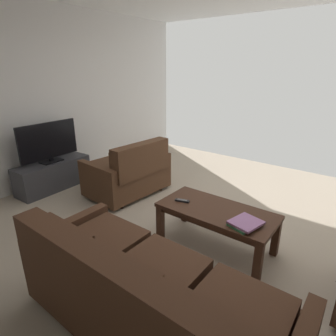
{
  "coord_description": "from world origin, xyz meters",
  "views": [
    {
      "loc": [
        -1.43,
        2.6,
        1.85
      ],
      "look_at": [
        0.18,
        0.52,
        0.9
      ],
      "focal_mm": 29.9,
      "sensor_mm": 36.0,
      "label": 1
    }
  ],
  "objects": [
    {
      "name": "coffee_table",
      "position": [
        -0.24,
        0.24,
        0.38
      ],
      "size": [
        1.21,
        0.58,
        0.45
      ],
      "color": "#3D2316",
      "rests_on": "ground"
    },
    {
      "name": "loveseat_near",
      "position": [
        1.44,
        -0.15,
        0.36
      ],
      "size": [
        0.87,
        1.2,
        0.85
      ],
      "color": "black",
      "rests_on": "ground"
    },
    {
      "name": "ground_plane",
      "position": [
        0.0,
        0.0,
        -0.0
      ],
      "size": [
        5.81,
        5.71,
        0.01
      ],
      "primitive_type": "cube",
      "color": "tan"
    },
    {
      "name": "flat_tv",
      "position": [
        2.56,
        0.44,
        0.77
      ],
      "size": [
        0.21,
        0.96,
        0.62
      ],
      "color": "black",
      "rests_on": "tv_stand"
    },
    {
      "name": "book_stack",
      "position": [
        -0.61,
        0.37,
        0.48
      ],
      "size": [
        0.3,
        0.32,
        0.05
      ],
      "color": "#337F51",
      "rests_on": "coffee_table"
    },
    {
      "name": "wall_right",
      "position": [
        2.9,
        0.0,
        1.39
      ],
      "size": [
        0.12,
        5.71,
        2.77
      ],
      "primitive_type": "cube",
      "color": "silver",
      "rests_on": "ground"
    },
    {
      "name": "sofa_main",
      "position": [
        -0.38,
        1.52,
        0.36
      ],
      "size": [
        2.01,
        0.86,
        0.85
      ],
      "color": "black",
      "rests_on": "ground"
    },
    {
      "name": "tv_remote",
      "position": [
        0.14,
        0.31,
        0.46
      ],
      "size": [
        0.17,
        0.09,
        0.02
      ],
      "color": "black",
      "rests_on": "coffee_table"
    },
    {
      "name": "tv_stand",
      "position": [
        2.56,
        0.44,
        0.23
      ],
      "size": [
        0.44,
        1.17,
        0.45
      ],
      "color": "#38383D",
      "rests_on": "ground"
    }
  ]
}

